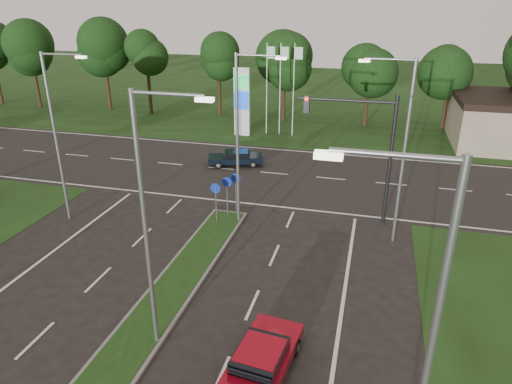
# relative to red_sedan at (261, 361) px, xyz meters

# --- Properties ---
(verge_far) EXTENTS (160.00, 50.00, 0.02)m
(verge_far) POSITION_rel_red_sedan_xyz_m (-4.74, 49.55, -0.62)
(verge_far) COLOR black
(verge_far) RESTS_ON ground
(cross_road) EXTENTS (160.00, 12.00, 0.02)m
(cross_road) POSITION_rel_red_sedan_xyz_m (-4.74, 18.55, -0.62)
(cross_road) COLOR black
(cross_road) RESTS_ON ground
(median_kerb) EXTENTS (2.00, 26.00, 0.12)m
(median_kerb) POSITION_rel_red_sedan_xyz_m (-4.74, -1.45, -0.56)
(median_kerb) COLOR slate
(median_kerb) RESTS_ON ground
(streetlight_median_near) EXTENTS (2.53, 0.22, 9.00)m
(streetlight_median_near) POSITION_rel_red_sedan_xyz_m (-3.74, 0.55, 4.46)
(streetlight_median_near) COLOR gray
(streetlight_median_near) RESTS_ON ground
(streetlight_median_far) EXTENTS (2.53, 0.22, 9.00)m
(streetlight_median_far) POSITION_rel_red_sedan_xyz_m (-3.74, 10.55, 4.46)
(streetlight_median_far) COLOR gray
(streetlight_median_far) RESTS_ON ground
(streetlight_left_far) EXTENTS (2.53, 0.22, 9.00)m
(streetlight_left_far) POSITION_rel_red_sedan_xyz_m (-13.04, 8.55, 4.46)
(streetlight_left_far) COLOR gray
(streetlight_left_far) RESTS_ON ground
(streetlight_right_far) EXTENTS (2.53, 0.22, 9.00)m
(streetlight_right_far) POSITION_rel_red_sedan_xyz_m (4.06, 10.55, 4.46)
(streetlight_right_far) COLOR gray
(streetlight_right_far) RESTS_ON ground
(streetlight_right_near) EXTENTS (2.53, 0.22, 9.00)m
(streetlight_right_near) POSITION_rel_red_sedan_xyz_m (4.06, -3.45, 4.46)
(streetlight_right_near) COLOR gray
(streetlight_right_near) RESTS_ON ground
(traffic_signal) EXTENTS (5.10, 0.42, 7.00)m
(traffic_signal) POSITION_rel_red_sedan_xyz_m (2.45, 12.55, 4.04)
(traffic_signal) COLOR black
(traffic_signal) RESTS_ON ground
(median_signs) EXTENTS (1.16, 1.76, 2.38)m
(median_signs) POSITION_rel_red_sedan_xyz_m (-4.74, 10.95, 1.10)
(median_signs) COLOR gray
(median_signs) RESTS_ON ground
(gas_pylon) EXTENTS (5.80, 1.26, 8.00)m
(gas_pylon) POSITION_rel_red_sedan_xyz_m (-8.53, 27.60, 2.58)
(gas_pylon) COLOR silver
(gas_pylon) RESTS_ON ground
(treeline_far) EXTENTS (6.00, 6.00, 9.90)m
(treeline_far) POSITION_rel_red_sedan_xyz_m (-4.64, 34.49, 6.21)
(treeline_far) COLOR black
(treeline_far) RESTS_ON ground
(red_sedan) EXTENTS (2.14, 4.33, 1.15)m
(red_sedan) POSITION_rel_red_sedan_xyz_m (0.00, 0.00, 0.00)
(red_sedan) COLOR maroon
(red_sedan) RESTS_ON ground
(navy_sedan) EXTENTS (4.28, 2.80, 1.09)m
(navy_sedan) POSITION_rel_red_sedan_xyz_m (-6.90, 19.57, -0.03)
(navy_sedan) COLOR black
(navy_sedan) RESTS_ON ground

